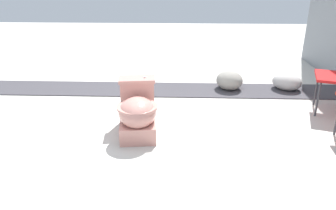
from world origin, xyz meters
TOP-DOWN VIEW (x-y plane):
  - ground_plane at (0.00, 0.00)m, footprint 14.00×14.00m
  - gravel_strip at (-1.19, 0.50)m, footprint 0.56×8.00m
  - toilet at (0.05, -0.16)m, footprint 0.67×0.44m
  - boulder_near at (-1.25, 0.92)m, footprint 0.48×0.48m
  - boulder_far at (-1.27, 1.70)m, footprint 0.48×0.50m

SIDE VIEW (x-z plane):
  - ground_plane at x=0.00m, z-range 0.00..0.00m
  - gravel_strip at x=-1.19m, z-range 0.00..0.01m
  - boulder_far at x=-1.27m, z-range 0.00..0.23m
  - boulder_near at x=-1.25m, z-range 0.00..0.26m
  - toilet at x=0.05m, z-range -0.04..0.48m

